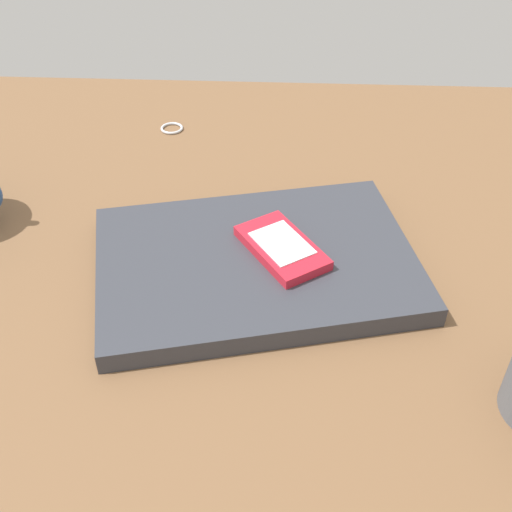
# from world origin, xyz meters

# --- Properties ---
(desk_surface) EXTENTS (1.20, 0.80, 0.03)m
(desk_surface) POSITION_xyz_m (0.00, 0.00, 0.01)
(desk_surface) COLOR brown
(desk_surface) RESTS_ON ground
(laptop_closed) EXTENTS (0.35, 0.28, 0.02)m
(laptop_closed) POSITION_xyz_m (0.02, -0.04, 0.04)
(laptop_closed) COLOR #33353D
(laptop_closed) RESTS_ON desk_surface
(cell_phone_on_laptop) EXTENTS (0.10, 0.11, 0.01)m
(cell_phone_on_laptop) POSITION_xyz_m (0.04, -0.03, 0.06)
(cell_phone_on_laptop) COLOR red
(cell_phone_on_laptop) RESTS_ON laptop_closed
(key_ring) EXTENTS (0.03, 0.03, 0.00)m
(key_ring) POSITION_xyz_m (-0.11, 0.25, 0.03)
(key_ring) COLOR silver
(key_ring) RESTS_ON desk_surface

